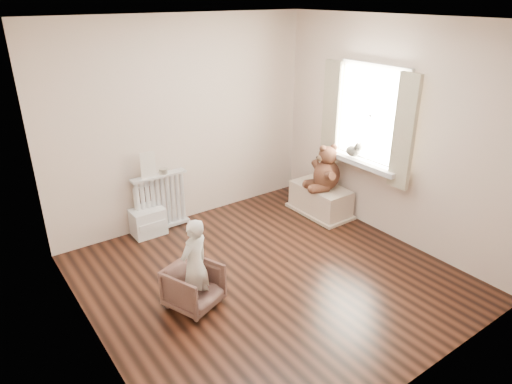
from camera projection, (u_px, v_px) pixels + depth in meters
floor at (269, 277)px, 4.91m from camera, size 3.60×3.60×0.01m
ceiling at (273, 20)px, 3.86m from camera, size 3.60×3.60×0.01m
back_wall at (184, 123)px, 5.73m from camera, size 3.60×0.02×2.60m
front_wall at (434, 239)px, 3.05m from camera, size 3.60×0.02×2.60m
left_wall at (81, 212)px, 3.43m from camera, size 0.02×3.60×2.60m
right_wall at (392, 133)px, 5.35m from camera, size 0.02×3.60×2.60m
window at (372, 115)px, 5.49m from camera, size 0.03×0.90×1.10m
window_sill at (362, 162)px, 5.68m from camera, size 0.22×1.10×0.06m
curtain_left at (404, 133)px, 5.03m from camera, size 0.06×0.26×1.30m
curtain_right at (331, 112)px, 5.88m from camera, size 0.06×0.26×1.30m
radiator at (161, 201)px, 5.76m from camera, size 0.71×0.13×0.75m
paper_doll at (148, 165)px, 5.49m from camera, size 0.19×0.02×0.32m
tin_a at (163, 171)px, 5.64m from camera, size 0.10×0.10×0.06m
toy_vanity at (147, 214)px, 5.68m from camera, size 0.40×0.29×0.63m
armchair at (194, 286)px, 4.39m from camera, size 0.60×0.61×0.43m
child at (195, 265)px, 4.24m from camera, size 0.40×0.33×0.93m
toy_bench at (320, 199)px, 6.27m from camera, size 0.44×0.83×0.39m
teddy_bear at (327, 169)px, 6.01m from camera, size 0.59×0.51×0.60m
plush_cat at (353, 149)px, 5.73m from camera, size 0.16×0.25×0.21m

